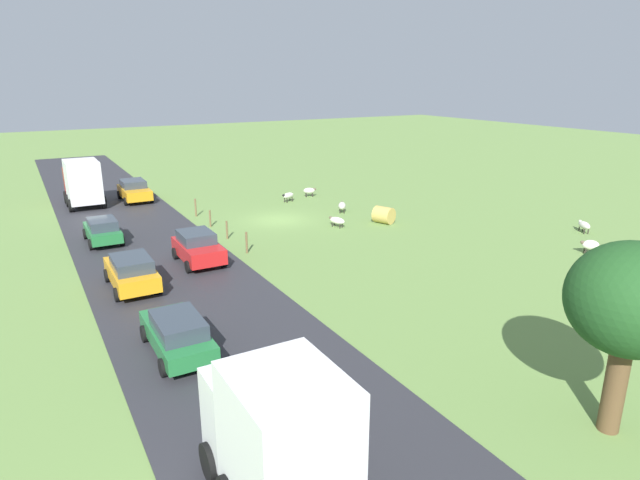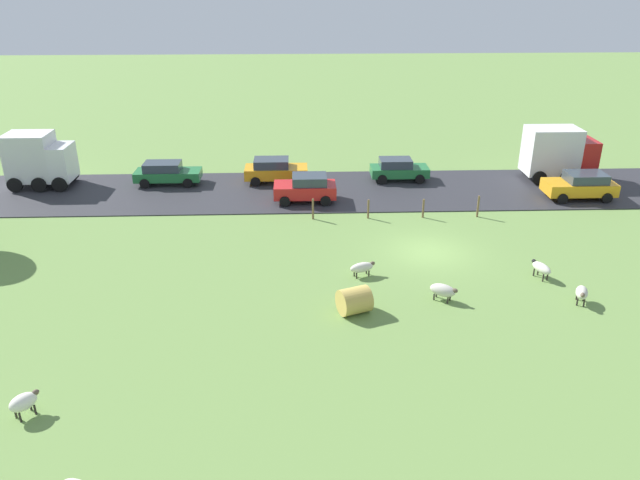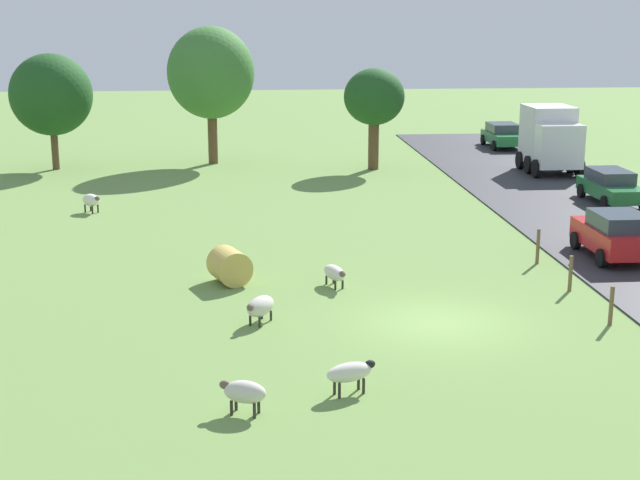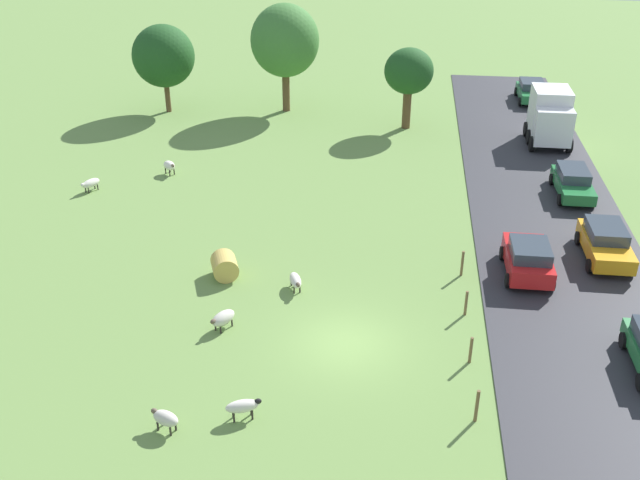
% 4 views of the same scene
% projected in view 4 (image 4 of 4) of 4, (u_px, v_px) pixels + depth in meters
% --- Properties ---
extents(ground_plane, '(160.00, 160.00, 0.00)m').
position_uv_depth(ground_plane, '(346.00, 343.00, 28.21)').
color(ground_plane, '#6B8E47').
extents(road_strip, '(8.00, 80.00, 0.06)m').
position_uv_depth(road_strip, '(597.00, 361.00, 27.16)').
color(road_strip, '#2D2D33').
rests_on(road_strip, ground_plane).
extents(sheep_0, '(1.08, 1.26, 0.78)m').
position_uv_depth(sheep_0, '(223.00, 318.00, 28.87)').
color(sheep_0, beige).
rests_on(sheep_0, ground_plane).
extents(sheep_1, '(1.12, 0.81, 0.77)m').
position_uv_depth(sheep_1, '(165.00, 418.00, 23.71)').
color(sheep_1, beige).
rests_on(sheep_1, ground_plane).
extents(sheep_2, '(0.85, 1.31, 0.69)m').
position_uv_depth(sheep_2, '(295.00, 280.00, 31.51)').
color(sheep_2, silver).
rests_on(sheep_2, ground_plane).
extents(sheep_3, '(0.96, 1.29, 0.72)m').
position_uv_depth(sheep_3, '(91.00, 183.00, 40.77)').
color(sheep_3, silver).
rests_on(sheep_3, ground_plane).
extents(sheep_4, '(1.27, 0.82, 0.76)m').
position_uv_depth(sheep_4, '(243.00, 406.00, 24.21)').
color(sheep_4, silver).
rests_on(sheep_4, ground_plane).
extents(sheep_5, '(1.04, 1.02, 0.83)m').
position_uv_depth(sheep_5, '(169.00, 166.00, 42.93)').
color(sheep_5, silver).
rests_on(sheep_5, ground_plane).
extents(hay_bale_0, '(1.53, 1.59, 1.15)m').
position_uv_depth(hay_bale_0, '(225.00, 266.00, 32.40)').
color(hay_bale_0, tan).
rests_on(hay_bale_0, ground_plane).
extents(tree_0, '(4.49, 4.49, 6.38)m').
position_uv_depth(tree_0, '(163.00, 56.00, 51.83)').
color(tree_0, brown).
rests_on(tree_0, ground_plane).
extents(tree_1, '(4.95, 4.95, 7.81)m').
position_uv_depth(tree_1, '(285.00, 41.00, 51.52)').
color(tree_1, brown).
rests_on(tree_1, ground_plane).
extents(tree_2, '(3.35, 3.35, 5.59)m').
position_uv_depth(tree_2, '(409.00, 72.00, 48.70)').
color(tree_2, brown).
rests_on(tree_2, ground_plane).
extents(fence_post_0, '(0.12, 0.12, 1.30)m').
position_uv_depth(fence_post_0, '(477.00, 406.00, 24.04)').
color(fence_post_0, brown).
rests_on(fence_post_0, ground_plane).
extents(fence_post_1, '(0.12, 0.12, 1.14)m').
position_uv_depth(fence_post_1, '(471.00, 350.00, 26.89)').
color(fence_post_1, brown).
rests_on(fence_post_1, ground_plane).
extents(fence_post_2, '(0.12, 0.12, 1.15)m').
position_uv_depth(fence_post_2, '(466.00, 303.00, 29.70)').
color(fence_post_2, brown).
rests_on(fence_post_2, ground_plane).
extents(fence_post_3, '(0.12, 0.12, 1.24)m').
position_uv_depth(fence_post_3, '(462.00, 264.00, 32.49)').
color(fence_post_3, brown).
rests_on(fence_post_3, ground_plane).
extents(truck_1, '(2.63, 4.01, 3.56)m').
position_uv_depth(truck_1, '(550.00, 117.00, 46.76)').
color(truck_1, white).
rests_on(truck_1, road_strip).
extents(car_0, '(2.07, 4.22, 1.60)m').
position_uv_depth(car_0, '(606.00, 242.00, 33.71)').
color(car_0, orange).
rests_on(car_0, road_strip).
extents(car_1, '(2.18, 4.18, 1.52)m').
position_uv_depth(car_1, '(532.00, 91.00, 55.58)').
color(car_1, '#237238').
rests_on(car_1, road_strip).
extents(car_4, '(2.11, 3.83, 1.66)m').
position_uv_depth(car_4, '(528.00, 258.00, 32.34)').
color(car_4, red).
rests_on(car_4, road_strip).
extents(car_6, '(1.97, 4.34, 1.50)m').
position_uv_depth(car_6, '(573.00, 182.00, 40.09)').
color(car_6, '#237238').
rests_on(car_6, road_strip).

